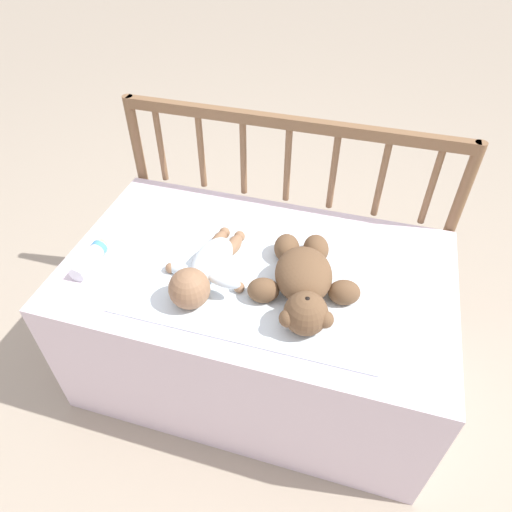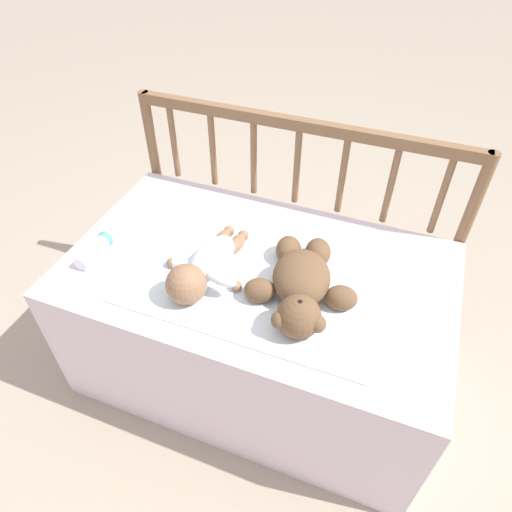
{
  "view_description": "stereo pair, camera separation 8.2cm",
  "coord_description": "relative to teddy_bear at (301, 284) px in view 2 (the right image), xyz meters",
  "views": [
    {
      "loc": [
        0.27,
        -0.93,
        1.45
      ],
      "look_at": [
        0.0,
        -0.01,
        0.56
      ],
      "focal_mm": 32.0,
      "sensor_mm": 36.0,
      "label": 1
    },
    {
      "loc": [
        0.34,
        -0.9,
        1.45
      ],
      "look_at": [
        0.0,
        -0.01,
        0.56
      ],
      "focal_mm": 32.0,
      "sensor_mm": 36.0,
      "label": 2
    }
  ],
  "objects": [
    {
      "name": "teddy_bear",
      "position": [
        0.0,
        0.0,
        0.0
      ],
      "size": [
        0.31,
        0.38,
        0.12
      ],
      "color": "brown",
      "rests_on": "crib_mattress"
    },
    {
      "name": "baby",
      "position": [
        -0.28,
        -0.03,
        -0.01
      ],
      "size": [
        0.25,
        0.36,
        0.11
      ],
      "color": "white",
      "rests_on": "crib_mattress"
    },
    {
      "name": "ground_plane",
      "position": [
        -0.15,
        0.06,
        -0.55
      ],
      "size": [
        12.0,
        12.0,
        0.0
      ],
      "primitive_type": "plane",
      "color": "tan"
    },
    {
      "name": "blanket",
      "position": [
        -0.13,
        0.02,
        -0.05
      ],
      "size": [
        0.72,
        0.47,
        0.01
      ],
      "color": "white",
      "rests_on": "crib_mattress"
    },
    {
      "name": "crib_mattress",
      "position": [
        -0.15,
        0.06,
        -0.3
      ],
      "size": [
        1.14,
        0.68,
        0.5
      ],
      "color": "silver",
      "rests_on": "ground_plane"
    },
    {
      "name": "baby_bottle",
      "position": [
        -0.63,
        -0.06,
        -0.03
      ],
      "size": [
        0.05,
        0.16,
        0.05
      ],
      "color": "white",
      "rests_on": "crib_mattress"
    },
    {
      "name": "crib_rail",
      "position": [
        -0.15,
        0.43,
        0.02
      ],
      "size": [
        1.14,
        0.04,
        0.81
      ],
      "color": "brown",
      "rests_on": "ground_plane"
    }
  ]
}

